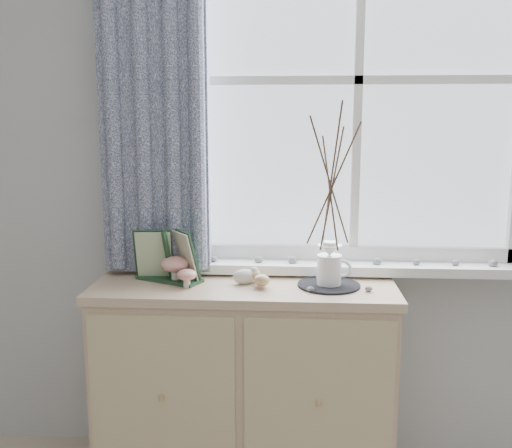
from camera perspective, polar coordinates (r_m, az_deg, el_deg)
name	(u,v)px	position (r m, az deg, el deg)	size (l,w,h in m)	color
sideboard	(245,383)	(2.43, -1.15, -15.62)	(1.20, 0.45, 0.85)	#C9A88D
botanical_book	(167,256)	(2.29, -8.85, -3.22)	(0.31, 0.13, 0.22)	#1C3C24
toadstool_cluster	(178,267)	(2.28, -7.83, -4.33)	(0.16, 0.17, 0.11)	beige
wooden_eggs	(257,278)	(2.25, 0.13, -5.39)	(0.10, 0.12, 0.08)	tan
songbird_figurine	(245,276)	(2.27, -1.14, -5.19)	(0.13, 0.06, 0.07)	silver
crocheted_doily	(329,285)	(2.26, 7.29, -6.08)	(0.25, 0.25, 0.01)	black
twig_pitcher	(331,181)	(2.18, 7.54, 4.29)	(0.33, 0.33, 0.72)	white
sideboard_pebbles	(333,285)	(2.24, 7.66, -6.09)	(0.25, 0.19, 0.02)	gray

